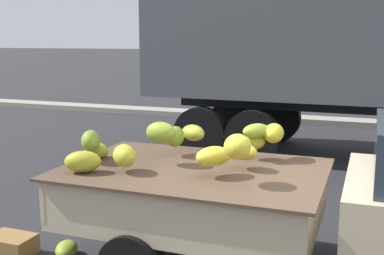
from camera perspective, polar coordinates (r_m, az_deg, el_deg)
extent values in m
cube|color=gray|center=(14.48, 17.94, 0.61)|extent=(80.00, 0.80, 0.16)
cube|color=#CCB793|center=(5.21, 0.21, -10.18)|extent=(2.58, 1.76, 0.08)
cube|color=#CCB793|center=(5.90, 3.08, -5.08)|extent=(2.58, 0.06, 0.44)
cube|color=#CCB793|center=(4.38, -3.69, -10.63)|extent=(2.58, 0.06, 0.44)
cube|color=#CCB793|center=(4.86, 14.51, -8.81)|extent=(0.06, 1.75, 0.44)
cube|color=#CCB793|center=(5.67, -11.93, -5.93)|extent=(0.06, 1.75, 0.44)
cube|color=#B21914|center=(5.93, 3.16, -5.38)|extent=(2.47, 0.02, 0.07)
cube|color=brown|center=(5.06, 0.21, -4.97)|extent=(2.70, 1.88, 0.03)
ellipsoid|color=gold|center=(4.43, 5.38, -2.28)|extent=(0.31, 0.35, 0.24)
ellipsoid|color=olive|center=(5.54, -2.02, -1.08)|extent=(0.20, 0.29, 0.24)
ellipsoid|color=#ABA828|center=(4.97, -12.79, -3.96)|extent=(0.43, 0.37, 0.22)
ellipsoid|color=olive|center=(5.35, -11.87, -1.55)|extent=(0.31, 0.35, 0.23)
ellipsoid|color=#A4AC2F|center=(5.77, 0.13, -0.63)|extent=(0.43, 0.42, 0.19)
ellipsoid|color=gold|center=(4.98, 6.13, -2.85)|extent=(0.40, 0.37, 0.17)
ellipsoid|color=yellow|center=(4.70, 2.56, -3.41)|extent=(0.43, 0.45, 0.19)
ellipsoid|color=gold|center=(4.90, -8.00, -3.32)|extent=(0.39, 0.41, 0.23)
ellipsoid|color=#8EA12E|center=(5.34, 7.63, -0.40)|extent=(0.37, 0.39, 0.16)
ellipsoid|color=olive|center=(5.56, -11.24, -2.71)|extent=(0.33, 0.27, 0.18)
ellipsoid|color=olive|center=(5.13, -3.69, -0.58)|extent=(0.39, 0.31, 0.23)
ellipsoid|color=gold|center=(5.41, 7.32, -1.65)|extent=(0.32, 0.30, 0.18)
ellipsoid|color=gold|center=(5.43, 9.65, -0.66)|extent=(0.22, 0.36, 0.21)
cylinder|color=black|center=(6.14, 0.26, -9.51)|extent=(0.64, 0.20, 0.64)
cylinder|color=black|center=(11.71, 10.09, 1.02)|extent=(1.08, 0.31, 1.08)
cylinder|color=black|center=(9.40, 7.19, -1.17)|extent=(1.08, 0.31, 1.08)
cylinder|color=black|center=(11.96, 5.02, 1.34)|extent=(1.08, 0.31, 1.08)
cylinder|color=black|center=(9.72, 1.01, -0.72)|extent=(1.08, 0.31, 1.08)
ellipsoid|color=olive|center=(5.74, -14.62, -13.80)|extent=(0.37, 0.43, 0.18)
cube|color=olive|center=(5.99, -20.63, -12.89)|extent=(0.52, 0.36, 0.22)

